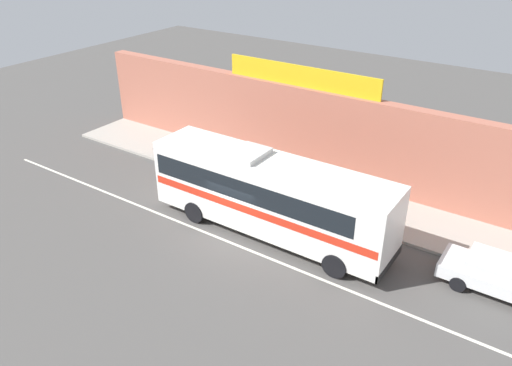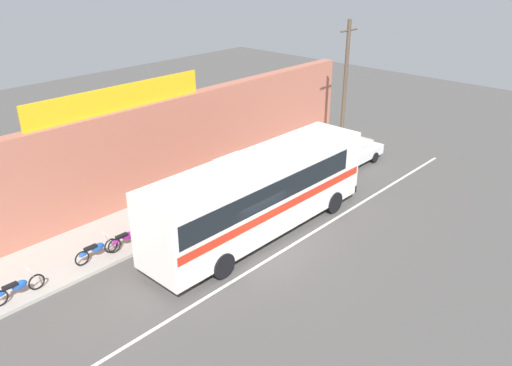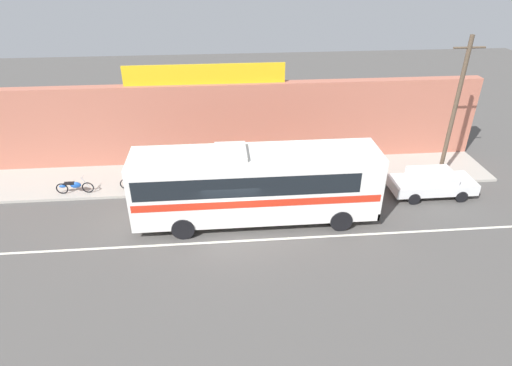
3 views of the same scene
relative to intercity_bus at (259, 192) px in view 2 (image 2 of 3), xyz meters
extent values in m
plane|color=#4F4C49|center=(-1.14, -0.87, -2.07)|extent=(70.00, 70.00, 0.00)
cube|color=#A8A399|center=(-1.14, 4.33, -2.00)|extent=(30.00, 3.60, 0.14)
cube|color=#B26651|center=(-1.14, 6.48, 0.33)|extent=(30.00, 0.70, 4.80)
cube|color=gold|center=(-2.19, 6.48, 3.28)|extent=(8.92, 0.12, 1.10)
cube|color=silver|center=(-1.14, -1.67, -2.06)|extent=(30.00, 0.14, 0.01)
cube|color=white|center=(0.08, 0.00, -0.07)|extent=(11.32, 2.53, 3.10)
cube|color=black|center=(-0.37, 0.00, 0.48)|extent=(9.96, 2.55, 0.96)
cube|color=red|center=(0.08, 0.00, -0.37)|extent=(11.09, 2.55, 0.36)
cube|color=black|center=(5.71, 0.00, 0.38)|extent=(0.04, 2.28, 1.40)
cube|color=black|center=(5.70, 0.00, -1.44)|extent=(0.12, 2.53, 0.36)
cube|color=silver|center=(-1.05, 0.00, 1.60)|extent=(1.40, 1.77, 0.24)
cylinder|color=black|center=(3.93, 1.17, -1.55)|extent=(1.04, 0.32, 1.04)
cylinder|color=black|center=(3.93, -1.17, -1.55)|extent=(1.04, 0.32, 1.04)
cylinder|color=black|center=(-3.32, 1.17, -1.55)|extent=(1.04, 0.32, 1.04)
cylinder|color=black|center=(-3.32, -1.17, -1.55)|extent=(1.04, 0.32, 1.04)
cube|color=silver|center=(9.50, 1.50, -1.46)|extent=(4.33, 1.75, 0.56)
cube|color=silver|center=(9.40, 1.50, -0.94)|extent=(2.25, 1.57, 0.48)
cube|color=black|center=(10.23, 1.50, -0.97)|extent=(0.21, 1.47, 0.34)
cylinder|color=black|center=(10.75, 2.33, -1.76)|extent=(0.62, 0.20, 0.62)
cylinder|color=black|center=(10.75, 0.68, -1.76)|extent=(0.62, 0.20, 0.62)
cylinder|color=black|center=(8.24, 2.33, -1.76)|extent=(0.62, 0.20, 0.62)
cylinder|color=black|center=(8.24, 0.68, -1.76)|extent=(0.62, 0.20, 0.62)
cylinder|color=brown|center=(10.66, 2.99, 1.96)|extent=(0.22, 0.22, 7.76)
cylinder|color=brown|center=(10.66, 2.99, 5.24)|extent=(1.60, 0.10, 0.10)
torus|color=black|center=(-4.04, 3.12, -1.62)|extent=(0.62, 0.06, 0.62)
torus|color=black|center=(-5.24, 3.12, -1.62)|extent=(0.62, 0.06, 0.62)
cylinder|color=silver|center=(-4.12, 3.12, -1.32)|extent=(0.34, 0.04, 0.65)
cylinder|color=silver|center=(-4.22, 3.12, -1.00)|extent=(0.03, 0.56, 0.03)
ellipsoid|color=#991E8C|center=(-4.58, 3.12, -1.44)|extent=(0.56, 0.22, 0.34)
cube|color=black|center=(-4.86, 3.12, -1.32)|extent=(0.52, 0.20, 0.10)
ellipsoid|color=#991E8C|center=(-5.18, 3.12, -1.48)|extent=(0.36, 0.14, 0.16)
torus|color=black|center=(-8.55, 3.04, -1.62)|extent=(0.62, 0.06, 0.62)
cylinder|color=silver|center=(-8.63, 3.04, -1.32)|extent=(0.34, 0.04, 0.65)
cylinder|color=silver|center=(-8.73, 3.04, -1.00)|extent=(0.03, 0.56, 0.03)
ellipsoid|color=#1E51B2|center=(-9.14, 3.04, -1.44)|extent=(0.56, 0.22, 0.34)
cube|color=black|center=(-9.44, 3.04, -1.32)|extent=(0.52, 0.20, 0.10)
ellipsoid|color=#1E51B2|center=(-9.81, 3.04, -1.48)|extent=(0.36, 0.14, 0.16)
torus|color=black|center=(-5.33, 3.24, -1.62)|extent=(0.62, 0.06, 0.62)
torus|color=black|center=(-6.62, 3.24, -1.62)|extent=(0.62, 0.06, 0.62)
cylinder|color=silver|center=(-5.41, 3.24, -1.32)|extent=(0.34, 0.04, 0.65)
cylinder|color=silver|center=(-5.51, 3.24, -1.00)|extent=(0.03, 0.56, 0.03)
ellipsoid|color=#1E51B2|center=(-5.91, 3.24, -1.44)|extent=(0.56, 0.22, 0.34)
cube|color=black|center=(-6.20, 3.24, -1.32)|extent=(0.52, 0.20, 0.10)
ellipsoid|color=#1E51B2|center=(-6.56, 3.24, -1.48)|extent=(0.36, 0.14, 0.16)
cylinder|color=black|center=(-2.17, 3.85, -1.53)|extent=(0.13, 0.13, 0.80)
cylinder|color=black|center=(-2.17, 3.67, -1.53)|extent=(0.13, 0.13, 0.80)
cylinder|color=white|center=(-2.17, 3.76, -0.83)|extent=(0.30, 0.30, 0.60)
sphere|color=tan|center=(-2.17, 3.76, -0.39)|extent=(0.22, 0.22, 0.22)
cylinder|color=white|center=(-2.17, 3.96, -0.80)|extent=(0.08, 0.08, 0.55)
cylinder|color=white|center=(-2.17, 3.56, -0.80)|extent=(0.08, 0.08, 0.55)
camera|label=1|loc=(10.26, -16.12, 10.71)|focal=35.06mm
camera|label=2|loc=(-14.37, -13.15, 9.27)|focal=35.88mm
camera|label=3|loc=(-1.42, -17.29, 9.91)|focal=30.36mm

